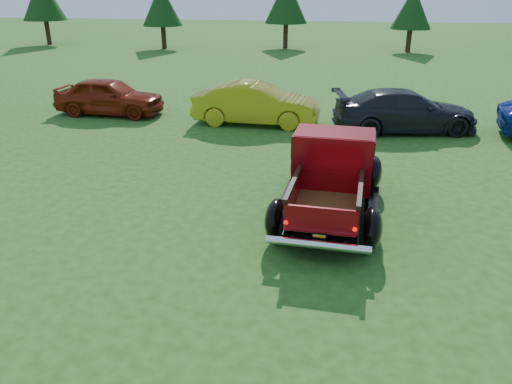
% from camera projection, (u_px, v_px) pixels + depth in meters
% --- Properties ---
extents(ground, '(120.00, 120.00, 0.00)m').
position_uv_depth(ground, '(268.00, 242.00, 9.69)').
color(ground, '#254D16').
rests_on(ground, ground).
extents(tree_west, '(2.94, 2.94, 4.60)m').
position_uv_depth(tree_west, '(162.00, 5.00, 36.63)').
color(tree_west, '#332114').
rests_on(tree_west, ground).
extents(tree_mid_left, '(3.20, 3.20, 5.00)m').
position_uv_depth(tree_mid_left, '(286.00, 1.00, 37.01)').
color(tree_mid_left, '#332114').
rests_on(tree_mid_left, ground).
extents(tree_mid_right, '(2.82, 2.82, 4.40)m').
position_uv_depth(tree_mid_right, '(412.00, 8.00, 34.93)').
color(tree_mid_right, '#332114').
rests_on(tree_mid_right, ground).
extents(pickup_truck, '(2.48, 4.83, 1.75)m').
position_uv_depth(pickup_truck, '(332.00, 172.00, 10.91)').
color(pickup_truck, black).
rests_on(pickup_truck, ground).
extents(show_car_red, '(4.12, 1.80, 1.38)m').
position_uv_depth(show_car_red, '(109.00, 96.00, 18.81)').
color(show_car_red, maroon).
rests_on(show_car_red, ground).
extents(show_car_yellow, '(4.47, 1.71, 1.45)m').
position_uv_depth(show_car_yellow, '(256.00, 104.00, 17.51)').
color(show_car_yellow, '#B2A017').
rests_on(show_car_yellow, ground).
extents(show_car_grey, '(5.06, 2.83, 1.38)m').
position_uv_depth(show_car_grey, '(405.00, 111.00, 16.70)').
color(show_car_grey, black).
rests_on(show_car_grey, ground).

